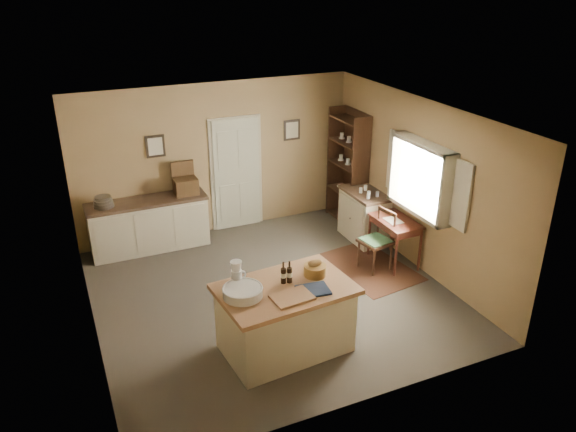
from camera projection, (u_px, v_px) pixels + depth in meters
name	position (u px, v px, depth m)	size (l,w,h in m)	color
ground	(271.00, 294.00, 8.38)	(5.00, 5.00, 0.00)	#4F473C
wall_back	(217.00, 159.00, 9.91)	(5.00, 0.10, 2.70)	#94774F
wall_front	(362.00, 301.00, 5.74)	(5.00, 0.10, 2.70)	#94774F
wall_left	(82.00, 244.00, 6.90)	(0.10, 5.00, 2.70)	#94774F
wall_right	(418.00, 185.00, 8.74)	(0.10, 5.00, 2.70)	#94774F
ceiling	(269.00, 116.00, 7.27)	(5.00, 5.00, 0.00)	silver
door	(237.00, 173.00, 10.13)	(0.97, 0.06, 2.11)	beige
framed_prints	(227.00, 138.00, 9.81)	(2.82, 0.02, 0.38)	black
window	(423.00, 178.00, 8.47)	(0.25, 1.99, 1.12)	#C1B89C
work_island	(285.00, 317.00, 6.99)	(1.71, 1.19, 1.20)	#C1B89C
sideboard	(149.00, 223.00, 9.52)	(1.99, 0.57, 1.18)	#C1B89C
rug	(369.00, 267.00, 9.10)	(1.10, 1.60, 0.01)	#422215
writing_desk	(395.00, 226.00, 8.99)	(0.53, 0.87, 0.82)	#3C1912
desk_chair	(376.00, 242.00, 8.88)	(0.45, 0.45, 0.96)	black
right_cabinet	(364.00, 215.00, 9.87)	(0.55, 0.98, 0.99)	#C1B89C
shelving_unit	(350.00, 168.00, 10.38)	(0.36, 0.95, 2.12)	black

